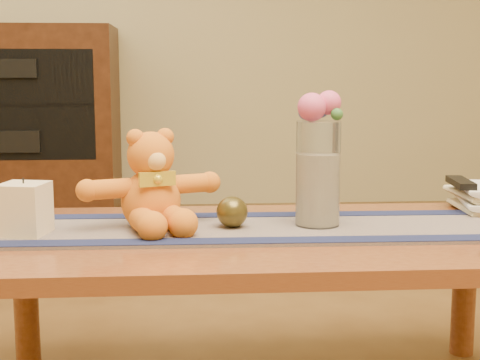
{
  "coord_description": "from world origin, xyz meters",
  "views": [
    {
      "loc": [
        -0.17,
        -1.65,
        0.84
      ],
      "look_at": [
        -0.05,
        0.0,
        0.58
      ],
      "focal_mm": 52.15,
      "sensor_mm": 36.0,
      "label": 1
    }
  ],
  "objects": [
    {
      "name": "coffee_table_top",
      "position": [
        0.0,
        0.0,
        0.43
      ],
      "size": [
        1.4,
        0.7,
        0.04
      ],
      "primitive_type": "cube",
      "color": "#602F17",
      "rests_on": "floor"
    },
    {
      "name": "table_leg_bl",
      "position": [
        -0.64,
        0.29,
        0.21
      ],
      "size": [
        0.07,
        0.07,
        0.41
      ],
      "primitive_type": "cylinder",
      "color": "#602F17",
      "rests_on": "floor"
    },
    {
      "name": "table_leg_br",
      "position": [
        0.64,
        0.29,
        0.21
      ],
      "size": [
        0.07,
        0.07,
        0.41
      ],
      "primitive_type": "cylinder",
      "color": "#602F17",
      "rests_on": "floor"
    },
    {
      "name": "persian_runner",
      "position": [
        -0.01,
        0.03,
        0.45
      ],
      "size": [
        1.21,
        0.37,
        0.01
      ],
      "primitive_type": "cube",
      "rotation": [
        0.0,
        0.0,
        -0.02
      ],
      "color": "#18163F",
      "rests_on": "coffee_table_top"
    },
    {
      "name": "runner_border_near",
      "position": [
        -0.01,
        -0.12,
        0.46
      ],
      "size": [
        1.2,
        0.08,
        0.0
      ],
      "primitive_type": "cube",
      "rotation": [
        0.0,
        0.0,
        -0.02
      ],
      "color": "#151B40",
      "rests_on": "persian_runner"
    },
    {
      "name": "runner_border_far",
      "position": [
        -0.01,
        0.17,
        0.46
      ],
      "size": [
        1.2,
        0.08,
        0.0
      ],
      "primitive_type": "cube",
      "rotation": [
        0.0,
        0.0,
        -0.02
      ],
      "color": "#151B40",
      "rests_on": "persian_runner"
    },
    {
      "name": "teddy_bear",
      "position": [
        -0.27,
        0.05,
        0.57
      ],
      "size": [
        0.41,
        0.38,
        0.23
      ],
      "primitive_type": null,
      "rotation": [
        0.0,
        0.0,
        0.34
      ],
      "color": "orange",
      "rests_on": "persian_runner"
    },
    {
      "name": "pillar_candle",
      "position": [
        -0.56,
        -0.01,
        0.52
      ],
      "size": [
        0.12,
        0.12,
        0.12
      ],
      "primitive_type": "cube",
      "rotation": [
        0.0,
        0.0,
        -0.22
      ],
      "color": "beige",
      "rests_on": "persian_runner"
    },
    {
      "name": "candle_wick",
      "position": [
        -0.56,
        -0.01,
        0.59
      ],
      "size": [
        0.0,
        0.0,
        0.01
      ],
      "primitive_type": "cylinder",
      "rotation": [
        0.0,
        0.0,
        -0.22
      ],
      "color": "black",
      "rests_on": "pillar_candle"
    },
    {
      "name": "glass_vase",
      "position": [
        0.15,
        0.04,
        0.59
      ],
      "size": [
        0.11,
        0.11,
        0.26
      ],
      "primitive_type": "cylinder",
      "color": "silver",
      "rests_on": "persian_runner"
    },
    {
      "name": "potpourri_fill",
      "position": [
        0.15,
        0.04,
        0.55
      ],
      "size": [
        0.09,
        0.09,
        0.18
      ],
      "primitive_type": "cylinder",
      "color": "beige",
      "rests_on": "glass_vase"
    },
    {
      "name": "rose_left",
      "position": [
        0.13,
        0.03,
        0.75
      ],
      "size": [
        0.07,
        0.07,
        0.07
      ],
      "primitive_type": "sphere",
      "color": "#D84C7C",
      "rests_on": "glass_vase"
    },
    {
      "name": "rose_right",
      "position": [
        0.17,
        0.04,
        0.76
      ],
      "size": [
        0.06,
        0.06,
        0.06
      ],
      "primitive_type": "sphere",
      "color": "#D84C7C",
      "rests_on": "glass_vase"
    },
    {
      "name": "blue_flower_back",
      "position": [
        0.16,
        0.07,
        0.75
      ],
      "size": [
        0.04,
        0.04,
        0.04
      ],
      "primitive_type": "sphere",
      "color": "#535CB4",
      "rests_on": "glass_vase"
    },
    {
      "name": "blue_flower_side",
      "position": [
        0.12,
        0.06,
        0.74
      ],
      "size": [
        0.04,
        0.04,
        0.04
      ],
      "primitive_type": "sphere",
      "color": "#535CB4",
      "rests_on": "glass_vase"
    },
    {
      "name": "leaf_sprig",
      "position": [
        0.19,
        0.02,
        0.74
      ],
      "size": [
        0.03,
        0.03,
        0.03
      ],
      "primitive_type": "sphere",
      "color": "#33662D",
      "rests_on": "glass_vase"
    },
    {
      "name": "bronze_ball",
      "position": [
        -0.07,
        0.03,
        0.5
      ],
      "size": [
        0.09,
        0.09,
        0.08
      ],
      "primitive_type": "sphere",
      "rotation": [
        0.0,
        0.0,
        -0.14
      ],
      "color": "#443A16",
      "rests_on": "persian_runner"
    },
    {
      "name": "book_bottom",
      "position": [
        0.58,
        0.21,
        0.46
      ],
      "size": [
        0.18,
        0.23,
        0.02
      ],
      "primitive_type": "imported",
      "rotation": [
        0.0,
        0.0,
        -0.06
      ],
      "color": "beige",
      "rests_on": "coffee_table_top"
    },
    {
      "name": "book_lower",
      "position": [
        0.58,
        0.2,
        0.48
      ],
      "size": [
        0.21,
        0.25,
        0.02
      ],
      "primitive_type": "imported",
      "rotation": [
        0.0,
        0.0,
        -0.2
      ],
      "color": "beige",
      "rests_on": "book_bottom"
    },
    {
      "name": "book_upper",
      "position": [
        0.57,
        0.21,
        0.5
      ],
      "size": [
        0.17,
        0.22,
        0.02
      ],
      "primitive_type": "imported",
      "rotation": [
        0.0,
        0.0,
        -0.01
      ],
      "color": "beige",
      "rests_on": "book_lower"
    },
    {
      "name": "book_top",
      "position": [
        0.58,
        0.21,
        0.52
      ],
      "size": [
        0.2,
        0.25,
        0.02
      ],
      "primitive_type": "imported",
      "rotation": [
        0.0,
        0.0,
        -0.17
      ],
      "color": "beige",
      "rests_on": "book_upper"
    },
    {
      "name": "tv_remote",
      "position": [
        0.58,
        0.2,
        0.54
      ],
      "size": [
        0.06,
        0.16,
        0.02
      ],
      "primitive_type": "cube",
      "rotation": [
        0.0,
        0.0,
        -0.11
      ],
      "color": "black",
      "rests_on": "book_top"
    },
    {
      "name": "media_cabinet",
      "position": [
        -1.2,
        2.48,
        0.55
      ],
      "size": [
        1.2,
        0.5,
        1.1
      ],
      "primitive_type": "cube",
      "color": "black",
      "rests_on": "floor"
    },
    {
      "name": "cabinet_cavity",
      "position": [
        -1.2,
        2.25,
        0.66
      ],
      "size": [
        1.02,
        0.03,
        0.61
      ],
      "primitive_type": "cube",
      "color": "black",
      "rests_on": "media_cabinet"
    },
    {
      "name": "cabinet_shelf",
      "position": [
        -1.2,
        2.33,
        0.66
      ],
      "size": [
        1.02,
        0.2,
        0.02
      ],
      "primitive_type": "cube",
      "color": "black",
      "rests_on": "media_cabinet"
    },
    {
      "name": "stereo_upper",
      "position": [
        -1.2,
        2.35,
        0.86
      ],
      "size": [
        0.42,
        0.28,
        0.1
      ],
      "primitive_type": "cube",
      "color": "black",
      "rests_on": "media_cabinet"
    },
    {
      "name": "stereo_lower",
      "position": [
        -1.2,
        2.35,
        0.46
      ],
      "size": [
        0.42,
        0.28,
        0.12
      ],
      "primitive_type": "cube",
      "color": "black",
      "rests_on": "media_cabinet"
    }
  ]
}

